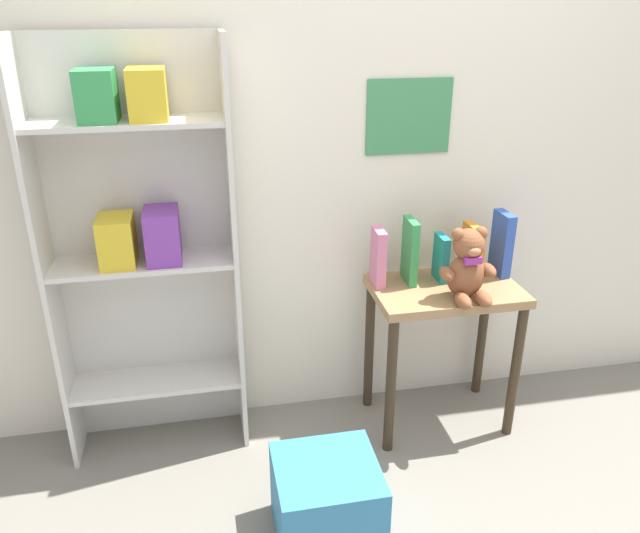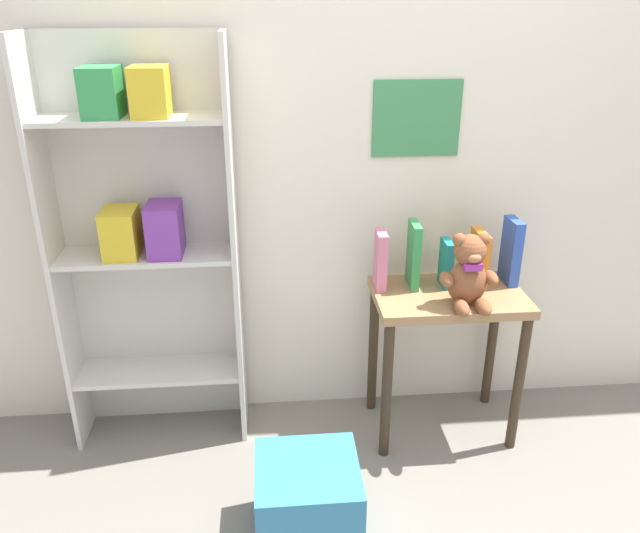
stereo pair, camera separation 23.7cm
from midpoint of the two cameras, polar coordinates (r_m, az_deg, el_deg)
The scene contains 10 objects.
wall_back at distance 2.46m, azimuth 8.44°, elevation 13.10°, with size 4.80×0.07×2.50m.
bookshelf_side at distance 2.39m, azimuth -12.93°, elevation 3.18°, with size 0.68×0.23×1.58m.
display_table at distance 2.54m, azimuth 14.16°, elevation -4.86°, with size 0.58×0.37×0.63m.
teddy_bear at distance 2.36m, azimuth 16.29°, elevation -0.66°, with size 0.21×0.20×0.28m.
book_standing_pink at distance 2.43m, azimuth 8.35°, elevation 0.54°, with size 0.04×0.12×0.23m, color #D17093.
book_standing_green at distance 2.46m, azimuth 11.30°, elevation 1.00°, with size 0.03×0.13×0.26m, color #33934C.
book_standing_teal at distance 2.51m, azimuth 14.12°, elevation 0.25°, with size 0.03×0.11×0.19m, color teal.
book_standing_orange at distance 2.55m, azimuth 16.94°, elevation 0.68°, with size 0.04×0.14×0.22m, color orange.
book_standing_blue at distance 2.60m, azimuth 19.61°, elevation 1.27°, with size 0.04×0.12×0.26m, color #2D51B7.
storage_bin at distance 2.21m, azimuth 2.13°, elevation -20.74°, with size 0.34×0.33×0.28m.
Camera 2 is at (-0.44, -1.01, 1.68)m, focal length 35.00 mm.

